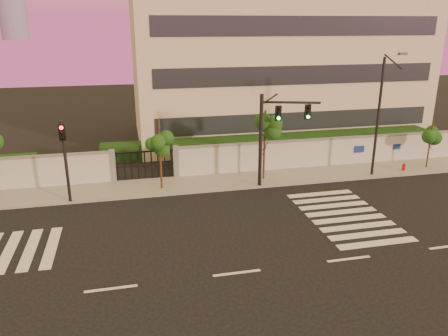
{
  "coord_description": "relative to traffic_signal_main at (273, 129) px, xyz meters",
  "views": [
    {
      "loc": [
        -3.97,
        -15.03,
        9.71
      ],
      "look_at": [
        0.83,
        6.0,
        2.52
      ],
      "focal_mm": 35.0,
      "sensor_mm": 36.0,
      "label": 1
    }
  ],
  "objects": [
    {
      "name": "streetlight_east",
      "position": [
        7.15,
        0.13,
        0.71
      ],
      "size": [
        0.48,
        1.95,
        8.1
      ],
      "color": "black",
      "rests_on": "ground"
    },
    {
      "name": "hedge_row",
      "position": [
        -3.38,
        5.59,
        -2.85
      ],
      "size": [
        41.0,
        4.25,
        1.8
      ],
      "color": "black",
      "rests_on": "ground"
    },
    {
      "name": "street_tree_d",
      "position": [
        -6.66,
        0.88,
        -0.41
      ],
      "size": [
        1.59,
        1.26,
        4.41
      ],
      "color": "#382314",
      "rests_on": "ground"
    },
    {
      "name": "traffic_signal_main",
      "position": [
        0.0,
        0.0,
        0.0
      ],
      "size": [
        3.61,
        1.2,
        5.8
      ],
      "rotation": [
        0.0,
        0.0,
        -0.3
      ],
      "color": "black",
      "rests_on": "ground"
    },
    {
      "name": "sidewalk",
      "position": [
        -4.54,
        1.35,
        -3.59
      ],
      "size": [
        60.0,
        3.0,
        0.15
      ],
      "primitive_type": "cube",
      "color": "gray",
      "rests_on": "ground"
    },
    {
      "name": "fire_hydrant",
      "position": [
        9.69,
        0.54,
        -3.34
      ],
      "size": [
        0.26,
        0.25,
        0.66
      ],
      "rotation": [
        0.0,
        0.0,
        -0.16
      ],
      "color": "#B5110C",
      "rests_on": "ground"
    },
    {
      "name": "traffic_signal_secondary",
      "position": [
        -11.91,
        -0.05,
        -0.63
      ],
      "size": [
        0.37,
        0.35,
        4.78
      ],
      "rotation": [
        0.0,
        0.0,
        -0.1
      ],
      "color": "black",
      "rests_on": "ground"
    },
    {
      "name": "ground",
      "position": [
        -4.54,
        -9.15,
        -3.66
      ],
      "size": [
        120.0,
        120.0,
        0.0
      ],
      "primitive_type": "plane",
      "color": "black",
      "rests_on": "ground"
    },
    {
      "name": "institutional_building",
      "position": [
        4.46,
        12.84,
        2.49
      ],
      "size": [
        24.4,
        12.4,
        12.25
      ],
      "color": "beige",
      "rests_on": "ground"
    },
    {
      "name": "road_markings",
      "position": [
        -6.12,
        -5.39,
        -3.65
      ],
      "size": [
        57.0,
        7.62,
        0.02
      ],
      "color": "silver",
      "rests_on": "ground"
    },
    {
      "name": "street_tree_e",
      "position": [
        -0.09,
        1.17,
        -0.28
      ],
      "size": [
        1.59,
        1.27,
        4.59
      ],
      "color": "#382314",
      "rests_on": "ground"
    },
    {
      "name": "perimeter_wall",
      "position": [
        -4.44,
        2.85,
        -2.59
      ],
      "size": [
        60.0,
        0.36,
        2.2
      ],
      "color": "#ADAFB4",
      "rests_on": "ground"
    },
    {
      "name": "street_tree_f",
      "position": [
        11.73,
        0.89,
        -1.15
      ],
      "size": [
        1.3,
        1.04,
        3.41
      ],
      "color": "#382314",
      "rests_on": "ground"
    }
  ]
}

